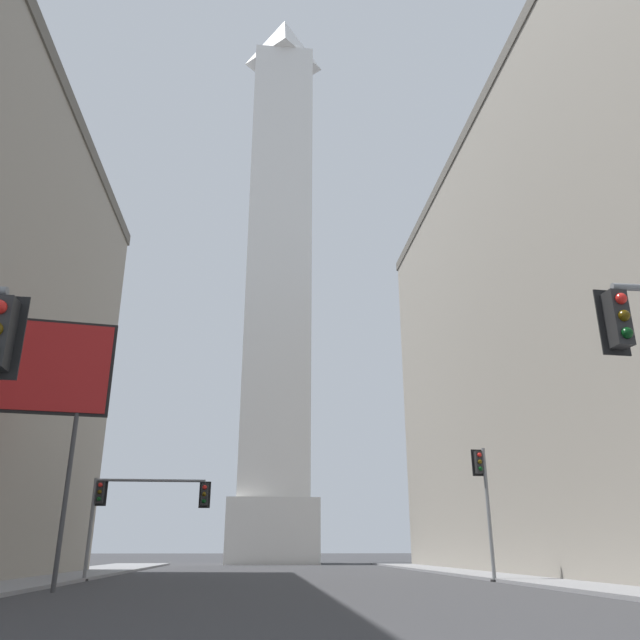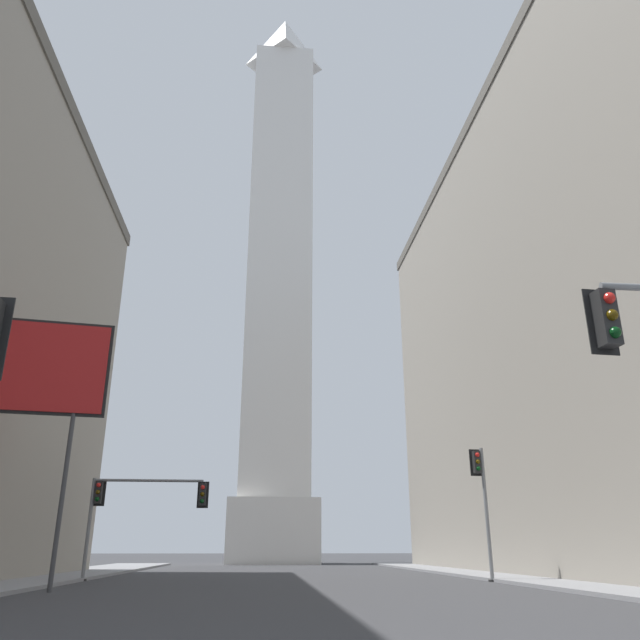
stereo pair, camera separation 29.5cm
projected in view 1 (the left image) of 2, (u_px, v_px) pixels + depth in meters
sidewalk_right at (610, 587)px, 24.28m from camera, size 5.00×79.55×0.15m
obelisk at (279, 260)px, 74.45m from camera, size 9.18×9.18×70.83m
traffic_light_mid_left at (136, 501)px, 31.47m from camera, size 5.98×0.50×4.86m
traffic_light_mid_right at (484, 492)px, 30.89m from camera, size 0.78×0.51×6.27m
billboard_sign at (17, 370)px, 24.61m from camera, size 7.11×1.32×10.29m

